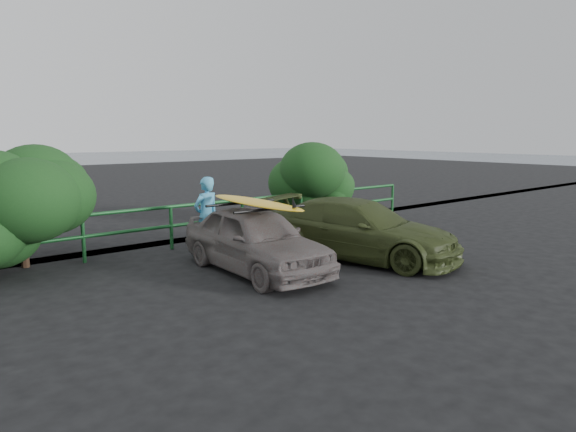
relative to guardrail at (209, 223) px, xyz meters
name	(u,v)px	position (x,y,z in m)	size (l,w,h in m)	color
ground	(360,291)	(0.00, -5.00, -0.52)	(80.00, 80.00, 0.00)	black
guardrail	(209,223)	(0.00, 0.00, 0.00)	(14.00, 0.08, 1.04)	#164E21
shrub_right	(339,185)	(5.00, 0.50, 0.58)	(3.20, 2.40, 2.20)	#183F17
sedan	(255,240)	(-0.65, -2.85, 0.12)	(1.50, 3.73, 1.27)	#625957
olive_vehicle	(358,229)	(1.70, -3.37, 0.12)	(1.78, 4.38, 1.27)	#35411C
man	(206,217)	(-0.71, -1.11, 0.36)	(0.64, 0.42, 1.75)	#449ECD
roof_rack	(255,206)	(-0.65, -2.85, 0.78)	(1.56, 1.10, 0.05)	black
surfboard	(255,202)	(-0.65, -2.85, 0.85)	(0.62, 2.97, 0.09)	yellow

